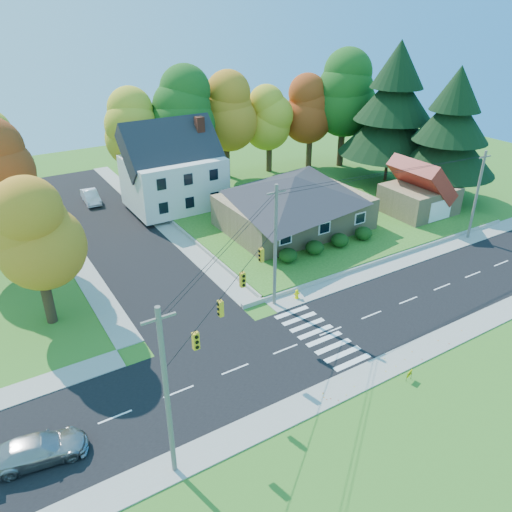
{
  "coord_description": "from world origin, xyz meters",
  "views": [
    {
      "loc": [
        -20.23,
        -22.49,
        21.6
      ],
      "look_at": [
        -1.47,
        8.0,
        3.07
      ],
      "focal_mm": 35.0,
      "sensor_mm": 36.0,
      "label": 1
    }
  ],
  "objects_px": {
    "silver_sedan": "(38,449)",
    "white_car": "(91,197)",
    "ranch_house": "(294,201)",
    "fire_hydrant": "(297,295)"
  },
  "relations": [
    {
      "from": "silver_sedan",
      "to": "white_car",
      "type": "height_order",
      "value": "white_car"
    },
    {
      "from": "ranch_house",
      "to": "fire_hydrant",
      "type": "xyz_separation_m",
      "value": [
        -7.52,
        -11.08,
        -2.86
      ]
    },
    {
      "from": "white_car",
      "to": "fire_hydrant",
      "type": "bearing_deg",
      "value": -71.48
    },
    {
      "from": "fire_hydrant",
      "to": "ranch_house",
      "type": "bearing_deg",
      "value": 55.86
    },
    {
      "from": "ranch_house",
      "to": "white_car",
      "type": "relative_size",
      "value": 3.23
    },
    {
      "from": "white_car",
      "to": "fire_hydrant",
      "type": "relative_size",
      "value": 5.31
    },
    {
      "from": "white_car",
      "to": "fire_hydrant",
      "type": "xyz_separation_m",
      "value": [
        8.27,
        -30.12,
        -0.36
      ]
    },
    {
      "from": "ranch_house",
      "to": "white_car",
      "type": "xyz_separation_m",
      "value": [
        -15.78,
        19.04,
        -2.5
      ]
    },
    {
      "from": "fire_hydrant",
      "to": "silver_sedan",
      "type": "bearing_deg",
      "value": -164.42
    },
    {
      "from": "white_car",
      "to": "ranch_house",
      "type": "bearing_deg",
      "value": -47.17
    }
  ]
}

